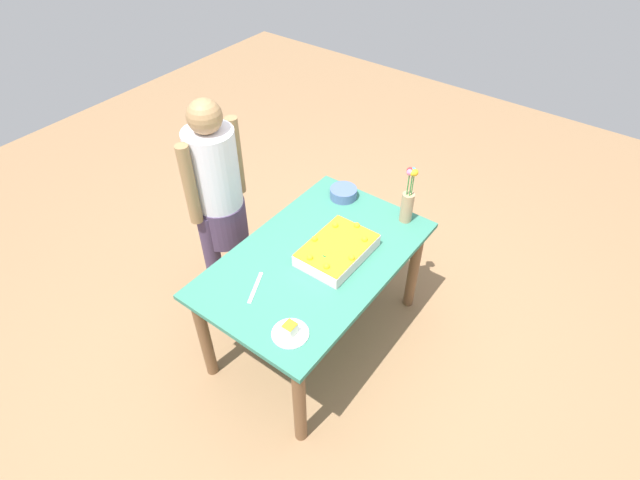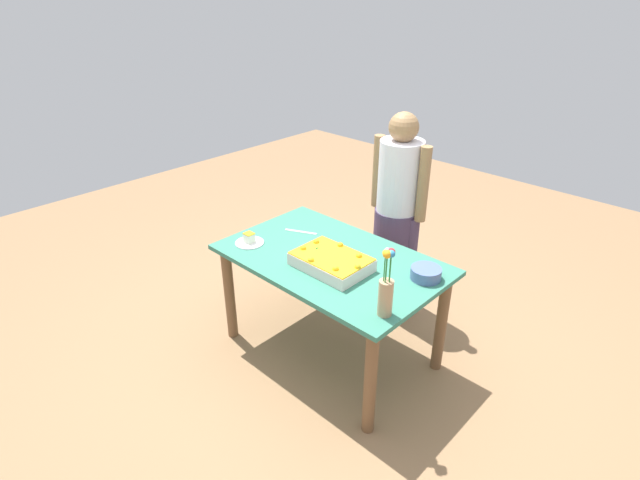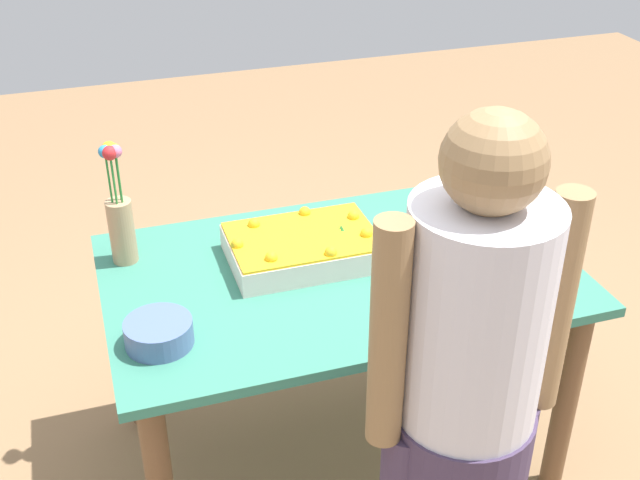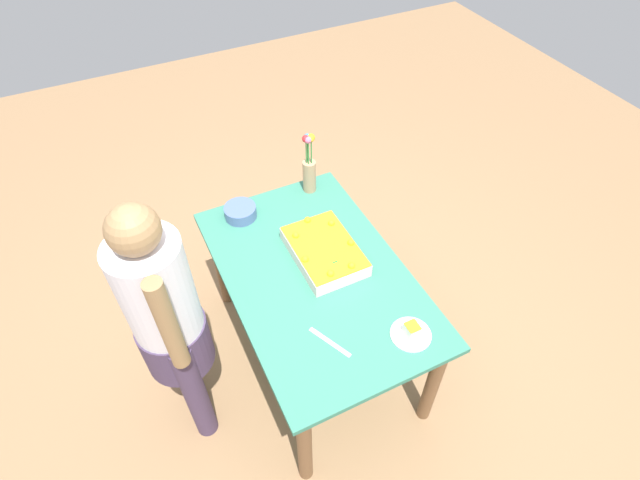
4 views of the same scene
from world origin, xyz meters
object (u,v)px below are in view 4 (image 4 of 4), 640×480
fruit_bowl (240,212)px  sheet_cake (324,251)px  person_standing (167,317)px  flower_vase (309,169)px  cake_knife (330,342)px  serving_plate_with_slice (411,332)px

fruit_bowl → sheet_cake: bearing=-149.0°
sheet_cake → fruit_bowl: 0.55m
person_standing → sheet_cake: bearing=8.1°
flower_vase → person_standing: (-0.63, 0.97, -0.03)m
sheet_cake → cake_knife: bearing=156.3°
serving_plate_with_slice → cake_knife: (0.12, 0.34, -0.02)m
serving_plate_with_slice → person_standing: (0.48, 0.96, 0.11)m
cake_knife → person_standing: (0.35, 0.61, 0.13)m
serving_plate_with_slice → cake_knife: 0.37m
serving_plate_with_slice → person_standing: size_ratio=0.12×
sheet_cake → serving_plate_with_slice: size_ratio=2.38×
sheet_cake → flower_vase: 0.54m
flower_vase → sheet_cake: bearing=162.9°
cake_knife → sheet_cake: bearing=-48.9°
serving_plate_with_slice → flower_vase: flower_vase is taller
sheet_cake → serving_plate_with_slice: 0.61m
sheet_cake → flower_vase: size_ratio=1.16×
sheet_cake → person_standing: (-0.12, 0.82, 0.09)m
cake_knife → flower_vase: flower_vase is taller
cake_knife → fruit_bowl: 0.94m
sheet_cake → person_standing: 0.83m
sheet_cake → person_standing: size_ratio=0.30×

